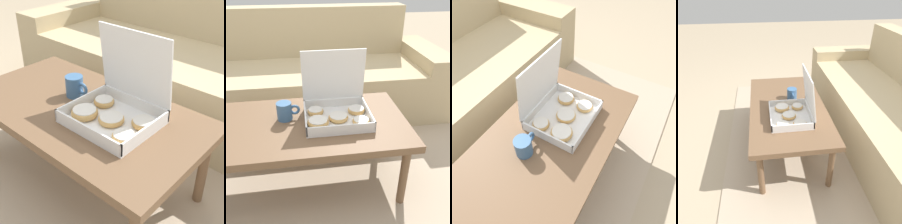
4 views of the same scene
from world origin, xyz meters
TOP-DOWN VIEW (x-y plane):
  - ground_plane at (0.00, 0.00)m, footprint 12.00×12.00m
  - area_rug at (0.00, 0.30)m, footprint 2.55×1.94m
  - coffee_table at (0.00, -0.13)m, footprint 1.12×0.61m
  - pastry_box at (0.18, -0.11)m, footprint 0.35×0.30m
  - coffee_mug at (-0.10, -0.08)m, footprint 0.13×0.08m

SIDE VIEW (x-z plane):
  - ground_plane at x=0.00m, z-range 0.00..0.00m
  - area_rug at x=0.00m, z-range 0.00..0.01m
  - coffee_table at x=0.00m, z-range 0.17..0.60m
  - coffee_mug at x=-0.10m, z-range 0.43..0.53m
  - pastry_box at x=0.18m, z-range 0.31..0.66m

